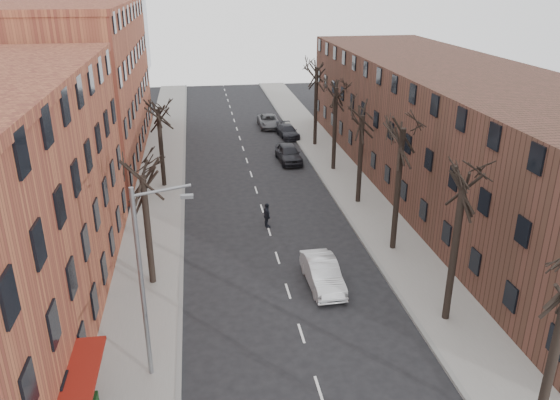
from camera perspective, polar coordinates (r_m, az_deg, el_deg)
name	(u,v)px	position (r m, az deg, el deg)	size (l,w,h in m)	color
sidewalk_left	(160,182)	(48.26, -12.40, 1.86)	(4.00, 90.00, 0.15)	gray
sidewalk_right	(340,173)	(49.74, 6.30, 2.87)	(4.00, 90.00, 0.15)	gray
building_left_far	(73,85)	(56.25, -20.85, 11.15)	(12.00, 28.00, 14.00)	brown
building_right	(454,130)	(46.62, 17.77, 6.95)	(12.00, 50.00, 10.00)	#4D2D24
tree_right_b	(445,320)	(30.24, 16.85, -11.89)	(5.20, 5.20, 10.80)	black
tree_right_c	(392,249)	(36.53, 11.66, -5.07)	(5.20, 5.20, 11.60)	black
tree_right_d	(358,203)	(43.38, 8.12, -0.30)	(5.20, 5.20, 10.00)	black
tree_right_e	(333,170)	(50.58, 5.57, 3.15)	(5.20, 5.20, 10.80)	black
tree_right_f	(315,145)	(57.98, 3.65, 5.72)	(5.20, 5.20, 11.60)	black
tree_left_a	(153,284)	(32.86, -13.10, -8.51)	(5.20, 5.20, 9.50)	black
tree_left_b	(165,187)	(47.32, -11.97, 1.38)	(5.20, 5.20, 9.50)	black
streetlight	(145,277)	(23.42, -13.90, -7.84)	(2.45, 0.22, 9.03)	slate
silver_sedan	(323,273)	(31.56, 4.46, -7.64)	(1.68, 4.82, 1.59)	silver
parked_car_near	(289,153)	(52.38, 0.90, 4.91)	(2.00, 4.97, 1.69)	black
parked_car_mid	(288,131)	(60.76, 0.81, 7.20)	(1.87, 4.60, 1.34)	black
parked_car_far	(269,121)	(65.00, -1.20, 8.23)	(2.34, 5.09, 1.41)	#55575C
pedestrian_crossing	(267,215)	(38.45, -1.37, -1.62)	(1.08, 0.45, 1.85)	black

